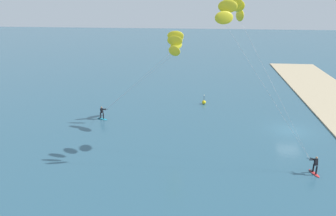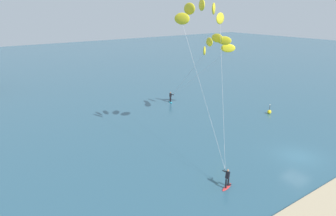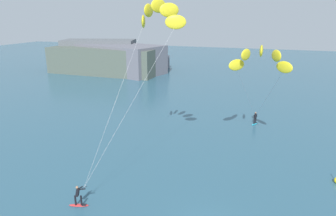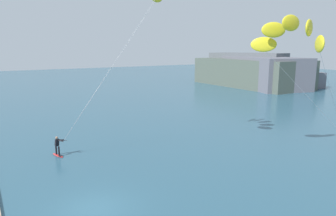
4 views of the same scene
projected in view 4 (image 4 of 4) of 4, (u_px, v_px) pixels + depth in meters
The scene contains 3 objects.
ground_plane at pixel (94, 209), 17.16m from camera, with size 240.00×240.00×0.00m, color #2D566B.
kitesurfer_mid_water at pixel (293, 39), 21.22m from camera, with size 5.92×11.02×11.11m.
distant_headland at pixel (254, 72), 74.37m from camera, with size 29.30×22.29×7.63m.
Camera 4 is at (15.54, -4.80, 8.89)m, focal length 32.73 mm.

